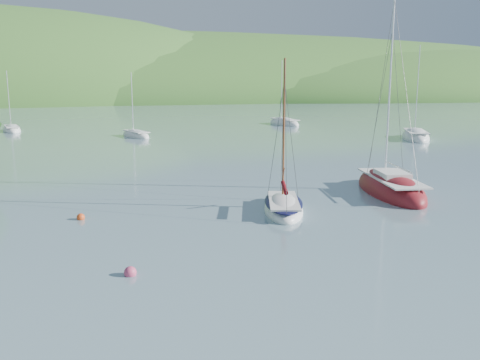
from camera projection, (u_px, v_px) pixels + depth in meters
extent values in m
plane|color=slate|center=(291.00, 263.00, 22.59)|extent=(700.00, 700.00, 0.00)
ellipsoid|color=#316627|center=(143.00, 97.00, 185.55)|extent=(440.00, 110.00, 44.00)
ellipsoid|color=#316627|center=(395.00, 95.00, 194.57)|extent=(240.00, 100.00, 34.00)
ellipsoid|color=white|center=(283.00, 209.00, 31.11)|extent=(3.58, 6.44, 1.49)
cube|color=silver|center=(284.00, 201.00, 30.89)|extent=(2.72, 5.01, 0.10)
cylinder|color=brown|center=(284.00, 130.00, 30.94)|extent=(0.12, 0.12, 8.12)
ellipsoid|color=#0F1036|center=(283.00, 202.00, 31.03)|extent=(3.52, 6.38, 0.26)
cylinder|color=#630A10|center=(284.00, 187.00, 30.11)|extent=(0.91, 2.90, 0.24)
ellipsoid|color=maroon|center=(390.00, 190.00, 35.71)|extent=(4.20, 9.50, 2.54)
cube|color=silver|center=(392.00, 178.00, 35.36)|extent=(3.17, 7.40, 0.10)
cylinder|color=white|center=(390.00, 90.00, 35.50)|extent=(0.12, 0.12, 11.50)
cube|color=silver|center=(392.00, 174.00, 35.31)|extent=(2.01, 2.76, 0.42)
cylinder|color=white|center=(398.00, 167.00, 34.28)|extent=(0.60, 4.40, 0.09)
ellipsoid|color=white|center=(136.00, 136.00, 67.50)|extent=(4.41, 6.46, 1.67)
cube|color=silver|center=(136.00, 131.00, 67.29)|extent=(3.37, 5.01, 0.10)
cylinder|color=white|center=(132.00, 102.00, 67.26)|extent=(0.12, 0.12, 7.34)
ellipsoid|color=white|center=(284.00, 124.00, 83.55)|extent=(4.40, 7.96, 2.05)
cube|color=silver|center=(285.00, 119.00, 83.28)|extent=(3.34, 6.18, 0.10)
cylinder|color=white|center=(282.00, 90.00, 83.33)|extent=(0.12, 0.12, 9.05)
ellipsoid|color=white|center=(12.00, 131.00, 73.82)|extent=(3.85, 6.66, 1.72)
cube|color=silver|center=(12.00, 126.00, 73.59)|extent=(2.93, 5.18, 0.10)
cylinder|color=white|center=(9.00, 99.00, 73.62)|extent=(0.12, 0.12, 7.56)
ellipsoid|color=white|center=(416.00, 138.00, 65.25)|extent=(6.01, 9.09, 2.34)
cube|color=silver|center=(416.00, 131.00, 64.92)|extent=(4.59, 7.05, 0.10)
cylinder|color=white|center=(417.00, 88.00, 65.08)|extent=(0.12, 0.12, 10.30)
sphere|color=#C54268|center=(130.00, 272.00, 21.17)|extent=(0.50, 0.50, 0.50)
sphere|color=#DD4819|center=(400.00, 196.00, 34.25)|extent=(0.40, 0.40, 0.40)
sphere|color=#DD4819|center=(81.00, 217.00, 29.27)|extent=(0.44, 0.44, 0.44)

